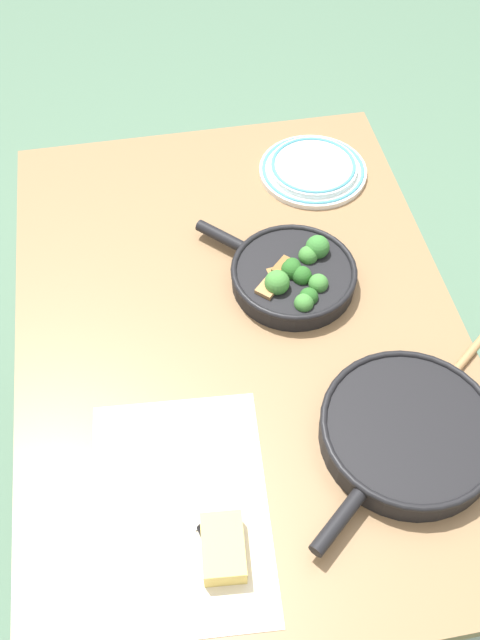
# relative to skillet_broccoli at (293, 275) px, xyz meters

# --- Properties ---
(ground_plane) EXTENTS (14.00, 14.00, 0.00)m
(ground_plane) POSITION_rel_skillet_broccoli_xyz_m (0.08, -0.12, -0.76)
(ground_plane) COLOR #51755B
(dining_table_red) EXTENTS (1.19, 0.83, 0.73)m
(dining_table_red) POSITION_rel_skillet_broccoli_xyz_m (0.08, -0.12, -0.11)
(dining_table_red) COLOR olive
(dining_table_red) RESTS_ON ground_plane
(skillet_broccoli) EXTENTS (0.30, 0.30, 0.08)m
(skillet_broccoli) POSITION_rel_skillet_broccoli_xyz_m (0.00, 0.00, 0.00)
(skillet_broccoli) COLOR black
(skillet_broccoli) RESTS_ON dining_table_red
(skillet_eggs) EXTENTS (0.33, 0.36, 0.05)m
(skillet_eggs) POSITION_rel_skillet_broccoli_xyz_m (0.37, 0.11, -0.00)
(skillet_eggs) COLOR black
(skillet_eggs) RESTS_ON dining_table_red
(wooden_spoon) EXTENTS (0.25, 0.30, 0.02)m
(wooden_spoon) POSITION_rel_skillet_broccoli_xyz_m (0.27, 0.23, -0.02)
(wooden_spoon) COLOR #A87A4C
(wooden_spoon) RESTS_ON dining_table_red
(parchment_sheet) EXTENTS (0.41, 0.30, 0.00)m
(parchment_sheet) POSITION_rel_skillet_broccoli_xyz_m (0.42, -0.28, -0.03)
(parchment_sheet) COLOR silver
(parchment_sheet) RESTS_ON dining_table_red
(grater_knife) EXTENTS (0.29, 0.10, 0.02)m
(grater_knife) POSITION_rel_skillet_broccoli_xyz_m (0.44, -0.25, -0.02)
(grater_knife) COLOR silver
(grater_knife) RESTS_ON dining_table_red
(cheese_block) EXTENTS (0.10, 0.07, 0.04)m
(cheese_block) POSITION_rel_skillet_broccoli_xyz_m (0.50, -0.22, -0.01)
(cheese_block) COLOR #E0C15B
(cheese_block) RESTS_ON dining_table_red
(dinner_plate_stack) EXTENTS (0.24, 0.24, 0.03)m
(dinner_plate_stack) POSITION_rel_skillet_broccoli_xyz_m (-0.31, 0.12, -0.01)
(dinner_plate_stack) COLOR white
(dinner_plate_stack) RESTS_ON dining_table_red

